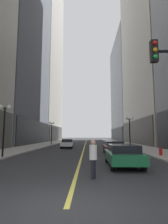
{
  "coord_description": "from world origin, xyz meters",
  "views": [
    {
      "loc": [
        0.56,
        -4.99,
        1.89
      ],
      "look_at": [
        -0.22,
        32.48,
        6.61
      ],
      "focal_mm": 29.59,
      "sensor_mm": 36.0,
      "label": 1
    }
  ],
  "objects_px": {
    "car_maroon": "(114,147)",
    "street_lamp_left_near": "(4,119)",
    "pedestrian_in_white_shirt": "(93,156)",
    "street_lamp_left_far": "(52,128)",
    "street_lamp_right_mid": "(130,125)",
    "car_green": "(123,154)",
    "car_white": "(67,143)",
    "fire_hydrant_right": "(161,152)"
  },
  "relations": [
    {
      "from": "pedestrian_in_white_shirt",
      "to": "fire_hydrant_right",
      "type": "distance_m",
      "value": 10.18
    },
    {
      "from": "car_white",
      "to": "street_lamp_left_far",
      "type": "xyz_separation_m",
      "value": [
        -3.85,
        7.35,
        2.54
      ]
    },
    {
      "from": "street_lamp_left_near",
      "to": "street_lamp_right_mid",
      "type": "height_order",
      "value": "same"
    },
    {
      "from": "street_lamp_left_near",
      "to": "fire_hydrant_right",
      "type": "relative_size",
      "value": 5.54
    },
    {
      "from": "street_lamp_left_near",
      "to": "pedestrian_in_white_shirt",
      "type": "bearing_deg",
      "value": -43.55
    },
    {
      "from": "car_white",
      "to": "street_lamp_left_near",
      "type": "distance_m",
      "value": 13.72
    },
    {
      "from": "car_green",
      "to": "fire_hydrant_right",
      "type": "relative_size",
      "value": 5.59
    },
    {
      "from": "car_maroon",
      "to": "car_white",
      "type": "xyz_separation_m",
      "value": [
        -5.61,
        9.92,
        -0.0
      ]
    },
    {
      "from": "street_lamp_left_near",
      "to": "fire_hydrant_right",
      "type": "xyz_separation_m",
      "value": [
        13.3,
        1.28,
        -2.86
      ]
    },
    {
      "from": "street_lamp_left_far",
      "to": "street_lamp_right_mid",
      "type": "relative_size",
      "value": 1.0
    },
    {
      "from": "fire_hydrant_right",
      "to": "car_white",
      "type": "bearing_deg",
      "value": 129.06
    },
    {
      "from": "car_green",
      "to": "street_lamp_right_mid",
      "type": "relative_size",
      "value": 1.01
    },
    {
      "from": "street_lamp_left_near",
      "to": "street_lamp_right_mid",
      "type": "distance_m",
      "value": 16.71
    },
    {
      "from": "street_lamp_left_near",
      "to": "street_lamp_right_mid",
      "type": "relative_size",
      "value": 1.0
    },
    {
      "from": "street_lamp_left_far",
      "to": "fire_hydrant_right",
      "type": "height_order",
      "value": "street_lamp_left_far"
    },
    {
      "from": "car_green",
      "to": "street_lamp_left_far",
      "type": "height_order",
      "value": "street_lamp_left_far"
    },
    {
      "from": "pedestrian_in_white_shirt",
      "to": "street_lamp_left_far",
      "type": "distance_m",
      "value": 28.14
    },
    {
      "from": "fire_hydrant_right",
      "to": "pedestrian_in_white_shirt",
      "type": "bearing_deg",
      "value": -126.95
    },
    {
      "from": "car_white",
      "to": "street_lamp_left_far",
      "type": "distance_m",
      "value": 8.68
    },
    {
      "from": "car_white",
      "to": "car_green",
      "type": "bearing_deg",
      "value": -72.44
    },
    {
      "from": "car_maroon",
      "to": "street_lamp_right_mid",
      "type": "xyz_separation_m",
      "value": [
        3.34,
        7.74,
        2.54
      ]
    },
    {
      "from": "car_white",
      "to": "pedestrian_in_white_shirt",
      "type": "distance_m",
      "value": 20.04
    },
    {
      "from": "car_white",
      "to": "fire_hydrant_right",
      "type": "height_order",
      "value": "car_white"
    },
    {
      "from": "fire_hydrant_right",
      "to": "car_maroon",
      "type": "bearing_deg",
      "value": 155.88
    },
    {
      "from": "car_maroon",
      "to": "street_lamp_left_near",
      "type": "xyz_separation_m",
      "value": [
        -9.46,
        -3.0,
        2.54
      ]
    },
    {
      "from": "pedestrian_in_white_shirt",
      "to": "street_lamp_left_far",
      "type": "bearing_deg",
      "value": 104.86
    },
    {
      "from": "pedestrian_in_white_shirt",
      "to": "street_lamp_left_far",
      "type": "height_order",
      "value": "street_lamp_left_far"
    },
    {
      "from": "car_maroon",
      "to": "car_white",
      "type": "height_order",
      "value": "same"
    },
    {
      "from": "car_green",
      "to": "street_lamp_left_near",
      "type": "height_order",
      "value": "street_lamp_left_near"
    },
    {
      "from": "car_maroon",
      "to": "street_lamp_left_near",
      "type": "height_order",
      "value": "street_lamp_left_near"
    },
    {
      "from": "car_white",
      "to": "street_lamp_left_near",
      "type": "relative_size",
      "value": 1.05
    },
    {
      "from": "car_maroon",
      "to": "car_green",
      "type": "bearing_deg",
      "value": -93.19
    },
    {
      "from": "car_maroon",
      "to": "street_lamp_left_far",
      "type": "relative_size",
      "value": 1.07
    },
    {
      "from": "fire_hydrant_right",
      "to": "street_lamp_left_near",
      "type": "bearing_deg",
      "value": -174.49
    },
    {
      "from": "car_maroon",
      "to": "fire_hydrant_right",
      "type": "xyz_separation_m",
      "value": [
        3.84,
        -1.72,
        -0.32
      ]
    },
    {
      "from": "car_maroon",
      "to": "street_lamp_left_near",
      "type": "relative_size",
      "value": 1.07
    },
    {
      "from": "street_lamp_left_far",
      "to": "car_white",
      "type": "bearing_deg",
      "value": -62.34
    },
    {
      "from": "car_white",
      "to": "car_maroon",
      "type": "bearing_deg",
      "value": -60.52
    },
    {
      "from": "street_lamp_right_mid",
      "to": "fire_hydrant_right",
      "type": "bearing_deg",
      "value": -86.97
    },
    {
      "from": "pedestrian_in_white_shirt",
      "to": "fire_hydrant_right",
      "type": "xyz_separation_m",
      "value": [
        6.11,
        8.12,
        -0.58
      ]
    },
    {
      "from": "street_lamp_left_near",
      "to": "street_lamp_right_mid",
      "type": "bearing_deg",
      "value": 40.0
    },
    {
      "from": "car_maroon",
      "to": "pedestrian_in_white_shirt",
      "type": "bearing_deg",
      "value": -102.99
    }
  ]
}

